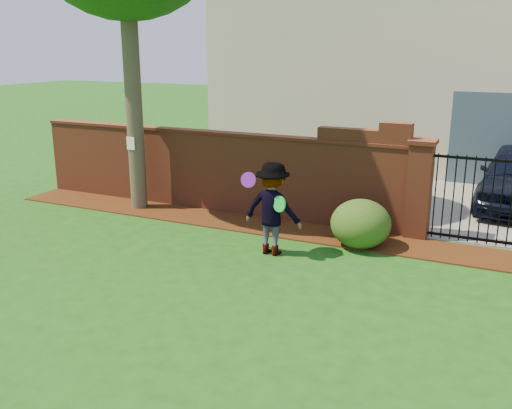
% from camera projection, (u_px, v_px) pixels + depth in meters
% --- Properties ---
extents(ground, '(80.00, 80.00, 0.01)m').
position_uv_depth(ground, '(200.00, 295.00, 8.35)').
color(ground, '#1A4F13').
rests_on(ground, ground).
extents(mulch_bed, '(11.10, 1.08, 0.03)m').
position_uv_depth(mulch_bed, '(244.00, 223.00, 11.64)').
color(mulch_bed, '#391B0A').
rests_on(mulch_bed, ground).
extents(brick_wall, '(8.70, 0.31, 2.16)m').
position_uv_depth(brick_wall, '(213.00, 169.00, 12.40)').
color(brick_wall, brown).
rests_on(brick_wall, ground).
extents(pillar_left, '(0.50, 0.50, 1.88)m').
position_uv_depth(pillar_left, '(419.00, 189.00, 10.58)').
color(pillar_left, brown).
rests_on(pillar_left, ground).
extents(iron_gate, '(1.78, 0.03, 1.60)m').
position_uv_depth(iron_gate, '(482.00, 200.00, 10.16)').
color(iron_gate, black).
rests_on(iron_gate, ground).
extents(driveway, '(3.20, 8.00, 0.01)m').
position_uv_depth(driveway, '(491.00, 195.00, 13.87)').
color(driveway, gray).
rests_on(driveway, ground).
extents(house, '(12.40, 6.40, 6.30)m').
position_uv_depth(house, '(424.00, 58.00, 17.52)').
color(house, beige).
rests_on(house, ground).
extents(paper_notice, '(0.20, 0.01, 0.28)m').
position_uv_depth(paper_notice, '(131.00, 143.00, 12.21)').
color(paper_notice, white).
rests_on(paper_notice, tree).
extents(shrub_left, '(1.08, 1.08, 0.89)m').
position_uv_depth(shrub_left, '(361.00, 224.00, 10.19)').
color(shrub_left, '#214B16').
rests_on(shrub_left, ground).
extents(man, '(1.08, 0.64, 1.63)m').
position_uv_depth(man, '(272.00, 209.00, 9.76)').
color(man, gray).
rests_on(man, ground).
extents(frisbee_purple, '(0.28, 0.12, 0.27)m').
position_uv_depth(frisbee_purple, '(248.00, 180.00, 9.68)').
color(frisbee_purple, purple).
rests_on(frisbee_purple, man).
extents(frisbee_green, '(0.28, 0.17, 0.28)m').
position_uv_depth(frisbee_green, '(279.00, 204.00, 9.47)').
color(frisbee_green, green).
rests_on(frisbee_green, man).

